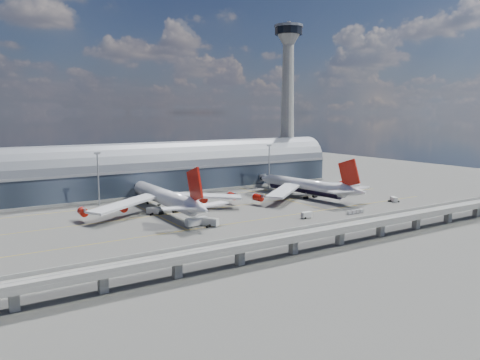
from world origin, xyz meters
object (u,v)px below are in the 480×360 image
control_tower (288,101)px  service_truck_3 (394,199)px  service_truck_2 (197,222)px  service_truck_4 (318,190)px  airliner_right (307,186)px  floodlight_mast_left (98,178)px  airliner_left (166,198)px  cargo_train_2 (417,210)px  cargo_train_0 (235,241)px  service_truck_1 (307,215)px  cargo_train_1 (355,212)px  service_truck_0 (209,222)px  floodlight_mast_right (269,165)px  service_truck_5 (154,211)px

control_tower → service_truck_3: control_tower is taller
service_truck_2 → service_truck_4: (93.75, 34.20, -0.25)m
airliner_right → floodlight_mast_left: bearing=152.4°
airliner_left → service_truck_3: size_ratio=14.04×
service_truck_3 → cargo_train_2: (-10.84, -21.81, -0.37)m
service_truck_2 → cargo_train_2: service_truck_2 is taller
cargo_train_0 → service_truck_4: bearing=-41.7°
floodlight_mast_left → service_truck_1: bearing=-47.9°
control_tower → cargo_train_1: control_tower is taller
airliner_right → service_truck_3: (28.60, -32.62, -4.66)m
service_truck_4 → cargo_train_1: 56.83m
control_tower → service_truck_1: control_tower is taller
control_tower → service_truck_0: size_ratio=12.94×
cargo_train_1 → cargo_train_2: size_ratio=1.15×
floodlight_mast_left → floodlight_mast_right: same height
airliner_right → cargo_train_1: 42.79m
service_truck_3 → cargo_train_1: service_truck_3 is taller
service_truck_5 → service_truck_3: bearing=-62.2°
service_truck_2 → cargo_train_2: (95.05, -29.87, -0.80)m
floodlight_mast_right → airliner_right: bearing=-92.7°
floodlight_mast_left → cargo_train_2: size_ratio=3.17×
control_tower → service_truck_3: 109.50m
service_truck_4 → control_tower: bearing=50.8°
service_truck_4 → service_truck_5: 100.04m
service_truck_2 → service_truck_5: (-6.18, 29.39, -0.25)m
control_tower → service_truck_3: (-8.11, -96.90, -50.34)m
service_truck_1 → cargo_train_2: (49.61, -17.23, -0.43)m
floodlight_mast_left → airliner_right: bearing=-20.3°
service_truck_0 → service_truck_4: bearing=-10.0°
floodlight_mast_right → cargo_train_1: 79.66m
service_truck_4 → cargo_train_0: size_ratio=0.61×
service_truck_0 → service_truck_2: size_ratio=0.86×
cargo_train_0 → service_truck_1: bearing=-55.7°
cargo_train_1 → control_tower: bearing=-24.3°
control_tower → service_truck_0: bearing=-140.3°
floodlight_mast_left → service_truck_1: floodlight_mast_left is taller
airliner_left → service_truck_2: 29.43m
airliner_left → control_tower: bearing=28.2°
service_truck_4 → cargo_train_2: 64.08m
service_truck_0 → airliner_left: bearing=65.8°
floodlight_mast_right → service_truck_0: floodlight_mast_right is taller
service_truck_3 → cargo_train_2: bearing=-88.6°
control_tower → airliner_left: 136.56m
cargo_train_2 → service_truck_0: bearing=58.8°
service_truck_4 → cargo_train_2: service_truck_4 is taller
control_tower → service_truck_4: 76.89m
floodlight_mast_right → service_truck_1: bearing=-114.5°
airliner_left → floodlight_mast_left: bearing=123.6°
cargo_train_0 → control_tower: bearing=-29.8°
cargo_train_0 → service_truck_5: bearing=19.9°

